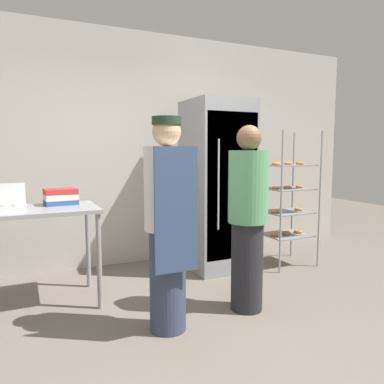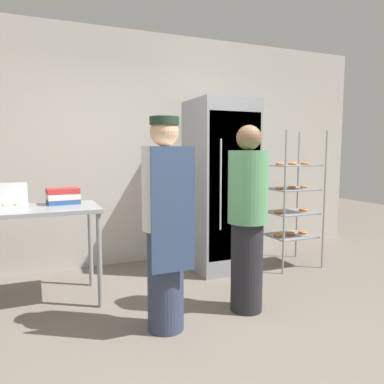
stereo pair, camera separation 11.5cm
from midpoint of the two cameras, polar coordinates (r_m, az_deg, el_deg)
name	(u,v)px [view 1 (the left image)]	position (r m, az deg, el deg)	size (l,w,h in m)	color
ground_plane	(226,339)	(3.01, 3.98, -21.41)	(14.00, 14.00, 0.00)	#6B6056
back_wall	(137,149)	(4.74, -9.06, 6.45)	(6.40, 0.12, 2.83)	#B7B2A8
refrigerator	(217,186)	(4.41, 3.09, 0.98)	(0.68, 0.76, 1.97)	gray
baking_rack	(287,200)	(4.68, 13.63, -1.20)	(0.59, 0.51, 1.63)	#93969B
prep_counter	(34,221)	(3.62, -23.82, -4.00)	(1.09, 0.67, 0.89)	gray
donut_box	(10,206)	(3.50, -26.83, -1.95)	(0.25, 0.19, 0.23)	white
binder_stack	(61,197)	(3.75, -20.20, -0.65)	(0.31, 0.24, 0.15)	#2D5193
person_baker	(168,222)	(2.86, -4.89, -4.58)	(0.35, 0.37, 1.65)	#333D56
person_customer	(248,218)	(3.26, 7.50, -3.89)	(0.34, 0.34, 1.61)	#232328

